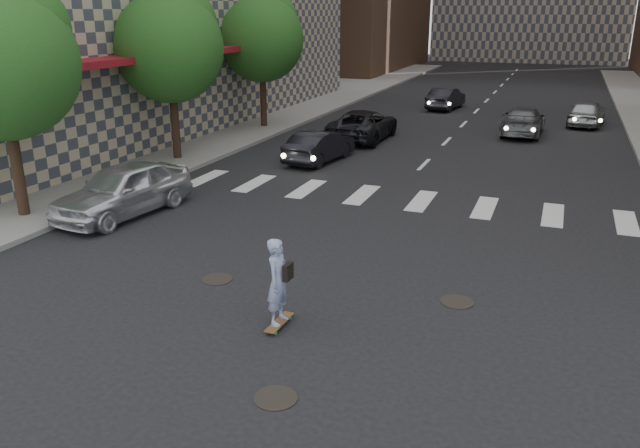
{
  "coord_description": "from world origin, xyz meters",
  "views": [
    {
      "loc": [
        4.9,
        -10.1,
        5.81
      ],
      "look_at": [
        0.15,
        2.16,
        1.3
      ],
      "focal_mm": 35.0,
      "sensor_mm": 36.0,
      "label": 1
    }
  ],
  "objects_px": {
    "traffic_car_b": "(523,121)",
    "tree_c": "(264,35)",
    "traffic_car_a": "(320,146)",
    "traffic_car_d": "(587,113)",
    "silver_sedan": "(123,189)",
    "tree_a": "(4,56)",
    "tree_b": "(172,42)",
    "traffic_car_c": "(363,125)",
    "skateboarder": "(279,282)",
    "traffic_car_e": "(446,99)"
  },
  "relations": [
    {
      "from": "traffic_car_b",
      "to": "traffic_car_c",
      "type": "bearing_deg",
      "value": 31.42
    },
    {
      "from": "tree_b",
      "to": "traffic_car_d",
      "type": "height_order",
      "value": "tree_b"
    },
    {
      "from": "tree_b",
      "to": "silver_sedan",
      "type": "relative_size",
      "value": 1.44
    },
    {
      "from": "tree_c",
      "to": "skateboarder",
      "type": "relative_size",
      "value": 3.65
    },
    {
      "from": "tree_c",
      "to": "silver_sedan",
      "type": "height_order",
      "value": "tree_c"
    },
    {
      "from": "traffic_car_d",
      "to": "tree_c",
      "type": "bearing_deg",
      "value": 31.0
    },
    {
      "from": "tree_b",
      "to": "skateboarder",
      "type": "bearing_deg",
      "value": -49.66
    },
    {
      "from": "traffic_car_c",
      "to": "traffic_car_e",
      "type": "relative_size",
      "value": 1.26
    },
    {
      "from": "traffic_car_b",
      "to": "traffic_car_c",
      "type": "distance_m",
      "value": 8.03
    },
    {
      "from": "silver_sedan",
      "to": "traffic_car_a",
      "type": "distance_m",
      "value": 9.08
    },
    {
      "from": "tree_a",
      "to": "traffic_car_d",
      "type": "distance_m",
      "value": 27.84
    },
    {
      "from": "traffic_car_c",
      "to": "traffic_car_e",
      "type": "height_order",
      "value": "traffic_car_c"
    },
    {
      "from": "silver_sedan",
      "to": "traffic_car_c",
      "type": "distance_m",
      "value": 13.97
    },
    {
      "from": "traffic_car_d",
      "to": "traffic_car_e",
      "type": "xyz_separation_m",
      "value": [
        -8.03,
        3.19,
        -0.03
      ]
    },
    {
      "from": "tree_b",
      "to": "traffic_car_e",
      "type": "distance_m",
      "value": 19.85
    },
    {
      "from": "tree_b",
      "to": "traffic_car_e",
      "type": "height_order",
      "value": "tree_b"
    },
    {
      "from": "skateboarder",
      "to": "traffic_car_a",
      "type": "relative_size",
      "value": 0.47
    },
    {
      "from": "skateboarder",
      "to": "traffic_car_a",
      "type": "bearing_deg",
      "value": 109.51
    },
    {
      "from": "traffic_car_b",
      "to": "tree_c",
      "type": "bearing_deg",
      "value": 14.33
    },
    {
      "from": "skateboarder",
      "to": "tree_a",
      "type": "bearing_deg",
      "value": 161.97
    },
    {
      "from": "tree_a",
      "to": "traffic_car_a",
      "type": "relative_size",
      "value": 1.7
    },
    {
      "from": "tree_b",
      "to": "traffic_car_a",
      "type": "height_order",
      "value": "tree_b"
    },
    {
      "from": "tree_b",
      "to": "tree_c",
      "type": "relative_size",
      "value": 1.0
    },
    {
      "from": "traffic_car_e",
      "to": "traffic_car_a",
      "type": "bearing_deg",
      "value": 89.26
    },
    {
      "from": "skateboarder",
      "to": "traffic_car_e",
      "type": "bearing_deg",
      "value": 95.72
    },
    {
      "from": "silver_sedan",
      "to": "traffic_car_d",
      "type": "xyz_separation_m",
      "value": [
        13.12,
        21.47,
        -0.1
      ]
    },
    {
      "from": "tree_a",
      "to": "tree_c",
      "type": "height_order",
      "value": "same"
    },
    {
      "from": "tree_a",
      "to": "traffic_car_b",
      "type": "xyz_separation_m",
      "value": [
        12.62,
        18.86,
        -3.98
      ]
    },
    {
      "from": "traffic_car_d",
      "to": "tree_a",
      "type": "bearing_deg",
      "value": 63.2
    },
    {
      "from": "tree_c",
      "to": "traffic_car_b",
      "type": "relative_size",
      "value": 1.43
    },
    {
      "from": "traffic_car_a",
      "to": "traffic_car_d",
      "type": "xyz_separation_m",
      "value": [
        10.19,
        12.88,
        0.05
      ]
    },
    {
      "from": "traffic_car_d",
      "to": "tree_b",
      "type": "bearing_deg",
      "value": 51.03
    },
    {
      "from": "traffic_car_a",
      "to": "tree_a",
      "type": "bearing_deg",
      "value": 68.95
    },
    {
      "from": "traffic_car_a",
      "to": "traffic_car_d",
      "type": "height_order",
      "value": "traffic_car_d"
    },
    {
      "from": "silver_sedan",
      "to": "traffic_car_b",
      "type": "distance_m",
      "value": 20.32
    },
    {
      "from": "skateboarder",
      "to": "traffic_car_e",
      "type": "xyz_separation_m",
      "value": [
        -2.18,
        29.37,
        -0.29
      ]
    },
    {
      "from": "tree_a",
      "to": "traffic_car_d",
      "type": "height_order",
      "value": "tree_a"
    },
    {
      "from": "tree_a",
      "to": "silver_sedan",
      "type": "bearing_deg",
      "value": 27.32
    },
    {
      "from": "traffic_car_a",
      "to": "traffic_car_e",
      "type": "relative_size",
      "value": 0.97
    },
    {
      "from": "silver_sedan",
      "to": "traffic_car_b",
      "type": "relative_size",
      "value": 0.99
    },
    {
      "from": "tree_c",
      "to": "skateboarder",
      "type": "bearing_deg",
      "value": -63.45
    },
    {
      "from": "tree_b",
      "to": "skateboarder",
      "type": "xyz_separation_m",
      "value": [
        9.72,
        -11.44,
        -3.7
      ]
    },
    {
      "from": "silver_sedan",
      "to": "traffic_car_a",
      "type": "height_order",
      "value": "silver_sedan"
    },
    {
      "from": "tree_c",
      "to": "traffic_car_b",
      "type": "distance_m",
      "value": 13.54
    },
    {
      "from": "traffic_car_a",
      "to": "traffic_car_c",
      "type": "height_order",
      "value": "traffic_car_c"
    },
    {
      "from": "tree_b",
      "to": "traffic_car_a",
      "type": "xyz_separation_m",
      "value": [
        5.38,
        1.86,
        -4.01
      ]
    },
    {
      "from": "traffic_car_b",
      "to": "tree_a",
      "type": "bearing_deg",
      "value": 57.76
    },
    {
      "from": "traffic_car_d",
      "to": "traffic_car_e",
      "type": "bearing_deg",
      "value": -14.06
    },
    {
      "from": "skateboarder",
      "to": "silver_sedan",
      "type": "distance_m",
      "value": 8.66
    },
    {
      "from": "silver_sedan",
      "to": "traffic_car_b",
      "type": "height_order",
      "value": "silver_sedan"
    }
  ]
}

